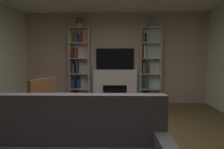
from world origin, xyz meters
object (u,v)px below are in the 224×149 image
(tv, at_px, (115,59))
(vase_with_flowers, at_px, (151,23))
(bookshelf_left, at_px, (78,67))
(potted_plant, at_px, (79,22))
(armchair, at_px, (33,110))
(fireplace, at_px, (115,86))
(bookshelf_right, at_px, (148,69))

(tv, distance_m, vase_with_flowers, 1.47)
(tv, bearing_deg, bookshelf_left, -175.17)
(tv, distance_m, potted_plant, 1.51)
(potted_plant, distance_m, armchair, 3.29)
(tv, relative_size, armchair, 1.10)
(fireplace, distance_m, potted_plant, 2.16)
(bookshelf_left, bearing_deg, tv, 4.83)
(tv, bearing_deg, bookshelf_right, -4.70)
(bookshelf_right, bearing_deg, bookshelf_left, -179.62)
(fireplace, height_order, bookshelf_right, bookshelf_right)
(vase_with_flowers, height_order, armchair, vase_with_flowers)
(tv, relative_size, bookshelf_left, 0.50)
(bookshelf_left, distance_m, armchair, 2.76)
(fireplace, relative_size, potted_plant, 4.29)
(bookshelf_left, height_order, armchair, bookshelf_left)
(fireplace, distance_m, armchair, 2.97)
(bookshelf_left, bearing_deg, fireplace, 0.48)
(bookshelf_left, distance_m, potted_plant, 1.32)
(bookshelf_left, xyz_separation_m, vase_with_flowers, (2.15, -0.03, 1.26))
(vase_with_flowers, distance_m, armchair, 3.96)
(potted_plant, bearing_deg, fireplace, 1.96)
(fireplace, distance_m, vase_with_flowers, 2.10)
(bookshelf_right, bearing_deg, tv, 175.30)
(potted_plant, bearing_deg, bookshelf_right, 1.14)
(armchair, bearing_deg, fireplace, 65.61)
(tv, relative_size, potted_plant, 3.48)
(armchair, bearing_deg, bookshelf_left, 87.52)
(fireplace, relative_size, vase_with_flowers, 3.57)
(tv, bearing_deg, fireplace, -90.00)
(fireplace, bearing_deg, armchair, -114.39)
(tv, xyz_separation_m, vase_with_flowers, (1.04, -0.12, 1.03))
(armchair, bearing_deg, potted_plant, 85.99)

